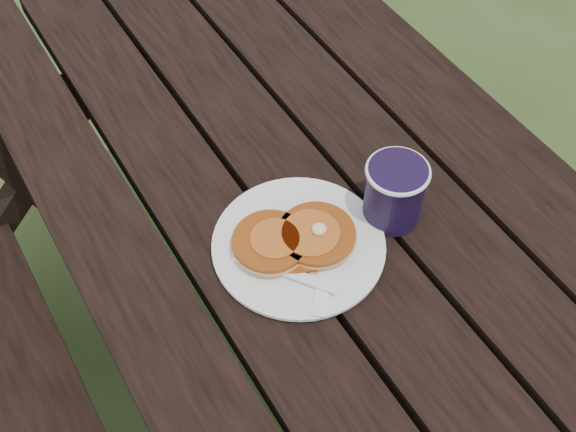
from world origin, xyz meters
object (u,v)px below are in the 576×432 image
pancake_stack (295,239)px  picnic_table (341,371)px  plate (299,246)px  coffee_cup (395,190)px

pancake_stack → picnic_table: bearing=-41.8°
pancake_stack → plate: bearing=-10.1°
picnic_table → pancake_stack: 0.42m
picnic_table → coffee_cup: coffee_cup is taller
plate → coffee_cup: (0.16, -0.02, 0.05)m
picnic_table → plate: (-0.06, 0.06, 0.39)m
picnic_table → coffee_cup: size_ratio=16.93×
pancake_stack → coffee_cup: 0.17m
plate → pancake_stack: bearing=169.9°
picnic_table → pancake_stack: (-0.07, 0.06, 0.41)m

